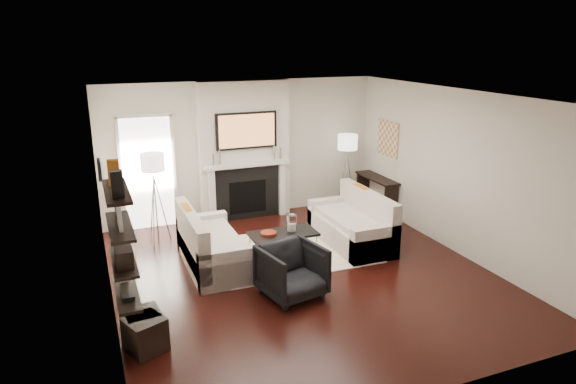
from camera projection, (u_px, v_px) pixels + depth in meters
name	position (u px, v px, depth m)	size (l,w,h in m)	color
room_envelope	(303.00, 190.00, 7.45)	(6.00, 6.00, 6.00)	black
chimney_breast	(245.00, 151.00, 10.01)	(1.80, 0.25, 2.70)	silver
fireplace_surround	(248.00, 193.00, 10.13)	(1.30, 0.02, 1.04)	black
firebox	(248.00, 197.00, 10.14)	(0.75, 0.02, 0.65)	black
mantel_pilaster_l	(212.00, 196.00, 9.84)	(0.12, 0.08, 1.10)	white
mantel_pilaster_r	(282.00, 189.00, 10.35)	(0.12, 0.08, 1.10)	white
mantel_shelf	(248.00, 165.00, 9.91)	(1.70, 0.18, 0.07)	white
tv_body	(247.00, 130.00, 9.74)	(1.20, 0.06, 0.70)	black
tv_screen	(247.00, 131.00, 9.71)	(1.10, 0.01, 0.62)	#BF723F
candlestick_l_tall	(219.00, 157.00, 9.67)	(0.04, 0.04, 0.30)	silver
candlestick_l_short	(213.00, 160.00, 9.63)	(0.04, 0.04, 0.24)	silver
candlestick_r_tall	(274.00, 153.00, 10.06)	(0.04, 0.04, 0.30)	silver
candlestick_r_short	(280.00, 154.00, 10.12)	(0.04, 0.04, 0.24)	silver
hallway_panel	(148.00, 174.00, 9.53)	(0.90, 0.02, 2.10)	white
door_trim_l	(121.00, 176.00, 9.34)	(0.06, 0.06, 2.16)	white
door_trim_r	(174.00, 171.00, 9.68)	(0.06, 0.06, 2.16)	white
door_trim_top	(143.00, 116.00, 9.20)	(1.02, 0.06, 0.06)	white
rug	(289.00, 251.00, 8.69)	(2.60, 2.00, 0.01)	beige
loveseat_left_base	(214.00, 253.00, 8.08)	(0.85, 1.80, 0.42)	beige
loveseat_left_back	(192.00, 238.00, 7.87)	(0.18, 1.80, 0.80)	beige
loveseat_left_arm_n	(228.00, 269.00, 7.34)	(0.85, 0.18, 0.60)	beige
loveseat_left_arm_s	(202.00, 231.00, 8.78)	(0.85, 0.18, 0.60)	beige
loveseat_left_cushion	(216.00, 238.00, 8.03)	(0.63, 1.44, 0.10)	beige
pillow_left_orange	(187.00, 219.00, 8.08)	(0.10, 0.42, 0.42)	#B56116
pillow_left_charcoal	(195.00, 233.00, 7.55)	(0.10, 0.40, 0.40)	black
loveseat_right_base	(350.00, 232.00, 8.96)	(0.85, 1.80, 0.42)	beige
loveseat_right_back	(368.00, 213.00, 8.99)	(0.18, 1.80, 0.80)	beige
loveseat_right_arm_n	(375.00, 244.00, 8.21)	(0.85, 0.18, 0.60)	beige
loveseat_right_arm_s	(330.00, 213.00, 9.65)	(0.85, 0.18, 0.60)	beige
loveseat_right_cushion	(348.00, 219.00, 8.87)	(0.63, 1.44, 0.10)	beige
pillow_right_orange	(360.00, 197.00, 9.20)	(0.10, 0.42, 0.42)	#B56116
pillow_right_charcoal	(378.00, 207.00, 8.67)	(0.10, 0.40, 0.40)	black
coffee_table	(283.00, 234.00, 8.38)	(1.10, 0.55, 0.04)	black
coffee_leg_nw	(259.00, 255.00, 8.06)	(0.02, 0.02, 0.38)	silver
coffee_leg_ne	(316.00, 246.00, 8.42)	(0.02, 0.02, 0.38)	silver
coffee_leg_sw	(250.00, 245.00, 8.46)	(0.02, 0.02, 0.38)	silver
coffee_leg_se	(306.00, 237.00, 8.81)	(0.02, 0.02, 0.38)	silver
hurricane_glass	(292.00, 223.00, 8.39)	(0.17, 0.17, 0.30)	white
hurricane_candle	(292.00, 227.00, 8.40)	(0.09, 0.09, 0.13)	white
copper_bowl	(269.00, 233.00, 8.28)	(0.26, 0.26, 0.04)	#B2331D
armchair	(292.00, 269.00, 7.10)	(0.79, 0.74, 0.81)	black
lamp_left_post	(156.00, 210.00, 8.93)	(0.02, 0.02, 1.20)	silver
lamp_left_shade	(152.00, 162.00, 8.68)	(0.40, 0.40, 0.30)	white
lamp_left_leg_a	(163.00, 209.00, 8.97)	(0.02, 0.02, 1.25)	silver
lamp_left_leg_b	(152.00, 208.00, 8.99)	(0.02, 0.02, 1.25)	silver
lamp_left_leg_c	(154.00, 212.00, 8.83)	(0.02, 0.02, 1.25)	silver
lamp_right_post	(346.00, 183.00, 10.59)	(0.02, 0.02, 1.20)	silver
lamp_right_shade	(348.00, 142.00, 10.35)	(0.40, 0.40, 0.30)	white
lamp_right_leg_a	(351.00, 182.00, 10.63)	(0.02, 0.02, 1.25)	silver
lamp_right_leg_b	(342.00, 182.00, 10.66)	(0.02, 0.02, 1.25)	silver
lamp_right_leg_c	(346.00, 184.00, 10.49)	(0.02, 0.02, 1.25)	silver
console_top	(377.00, 178.00, 10.44)	(0.35, 1.20, 0.04)	black
console_leg_n	(391.00, 203.00, 10.06)	(0.30, 0.04, 0.71)	black
console_leg_s	(363.00, 189.00, 11.03)	(0.30, 0.04, 0.71)	black
wall_art	(388.00, 138.00, 10.19)	(0.03, 0.70, 0.70)	tan
shelf_bottom	(127.00, 293.00, 5.82)	(0.25, 1.00, 0.04)	black
shelf_lower	(123.00, 260.00, 5.70)	(0.25, 1.00, 0.04)	black
shelf_upper	(120.00, 227.00, 5.59)	(0.25, 1.00, 0.04)	black
shelf_top	(116.00, 191.00, 5.47)	(0.25, 1.00, 0.04)	black
decor_magfile_a	(117.00, 184.00, 5.16)	(0.12, 0.10, 0.28)	black
decor_magfile_b	(114.00, 172.00, 5.62)	(0.12, 0.10, 0.28)	#B56116
decor_frame_a	(120.00, 218.00, 5.47)	(0.04, 0.30, 0.22)	white
decor_frame_b	(117.00, 208.00, 5.85)	(0.04, 0.22, 0.18)	black
decor_wine_rack	(124.00, 258.00, 5.48)	(0.18, 0.25, 0.20)	black
decor_box_small	(121.00, 246.00, 5.88)	(0.15, 0.12, 0.12)	black
decor_books	(128.00, 296.00, 5.66)	(0.14, 0.20, 0.05)	black
decor_box_tall	(124.00, 274.00, 6.03)	(0.10, 0.10, 0.18)	white
clock_rim	(99.00, 170.00, 7.18)	(0.34, 0.34, 0.04)	black
clock_face	(101.00, 170.00, 7.19)	(0.29, 0.29, 0.01)	white
ottoman_near	(143.00, 327.00, 6.05)	(0.40, 0.40, 0.40)	black
ottoman_far	(145.00, 334.00, 5.90)	(0.40, 0.40, 0.40)	black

